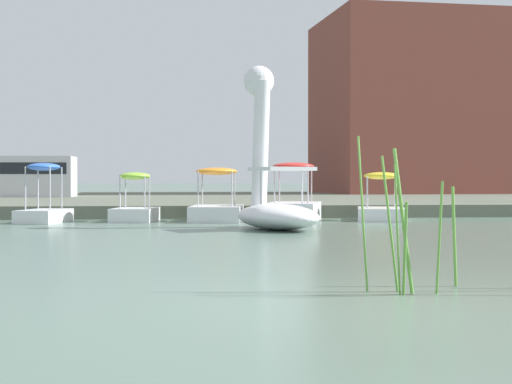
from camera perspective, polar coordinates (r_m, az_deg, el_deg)
ground_plane at (r=7.42m, az=8.29°, el=-7.80°), size 497.96×497.96×0.00m
shore_bank_far at (r=37.17m, az=-3.67°, el=-0.56°), size 126.59×27.67×0.37m
swan_boat at (r=18.55m, az=1.18°, el=0.24°), size 2.27×3.26×3.79m
pedal_boat_yellow at (r=22.75m, az=8.68°, el=-1.07°), size 1.73×2.37×1.32m
pedal_boat_red at (r=22.19m, az=2.60°, el=-0.90°), size 1.91×2.63×1.58m
pedal_boat_orange at (r=22.01m, az=-2.74°, el=-0.90°), size 1.65×2.44×1.44m
pedal_boat_lime at (r=22.11m, az=-8.40°, el=-1.09°), size 1.34×1.91×1.31m
pedal_boat_blue at (r=21.98m, az=-14.49°, el=-0.88°), size 1.35×2.04×1.55m
parked_van at (r=36.70m, az=-15.89°, el=1.15°), size 4.50×1.98×1.74m
reed_clump_foreground at (r=8.51m, az=14.59°, el=-2.60°), size 2.71×0.92×1.56m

